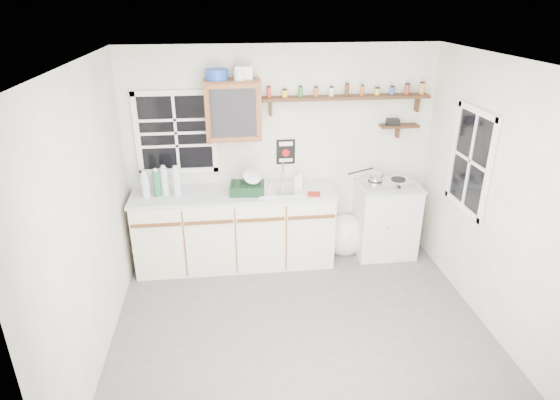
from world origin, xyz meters
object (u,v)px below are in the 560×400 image
at_px(spice_shelf, 348,96).
at_px(dish_rack, 249,185).
at_px(main_cabinet, 235,228).
at_px(hotplate, 387,183).
at_px(right_cabinet, 385,219).
at_px(upper_cabinet, 233,110).

bearing_deg(spice_shelf, dish_rack, -167.16).
height_order(main_cabinet, hotplate, hotplate).
distance_m(main_cabinet, right_cabinet, 1.84).
relative_size(right_cabinet, dish_rack, 2.25).
xyz_separation_m(main_cabinet, upper_cabinet, (0.03, 0.14, 1.36)).
relative_size(right_cabinet, spice_shelf, 0.48).
height_order(right_cabinet, upper_cabinet, upper_cabinet).
height_order(right_cabinet, dish_rack, dish_rack).
bearing_deg(right_cabinet, main_cabinet, -179.21).
relative_size(upper_cabinet, dish_rack, 1.60).
relative_size(main_cabinet, hotplate, 3.93).
bearing_deg(right_cabinet, dish_rack, -177.38).
xyz_separation_m(dish_rack, hotplate, (1.63, 0.06, -0.06)).
distance_m(main_cabinet, spice_shelf, 1.99).
bearing_deg(dish_rack, upper_cabinet, 129.94).
xyz_separation_m(upper_cabinet, spice_shelf, (1.29, 0.07, 0.10)).
xyz_separation_m(right_cabinet, upper_cabinet, (-1.80, 0.12, 1.37)).
distance_m(spice_shelf, dish_rack, 1.50).
bearing_deg(right_cabinet, spice_shelf, 159.76).
bearing_deg(right_cabinet, upper_cabinet, 176.24).
distance_m(main_cabinet, upper_cabinet, 1.37).
relative_size(dish_rack, hotplate, 0.69).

